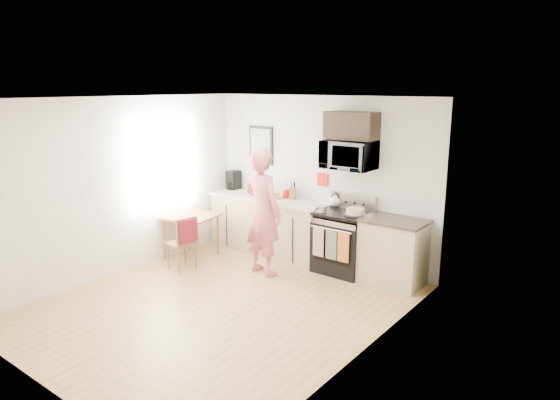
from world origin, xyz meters
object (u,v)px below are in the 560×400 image
Objects in this scene: dining_table at (191,220)px; range at (343,243)px; chair at (185,237)px; microwave at (349,155)px; person at (263,212)px; cake at (355,212)px.

range is at bearing 22.53° from dining_table.
chair is (-1.87, -1.44, 0.11)m from range.
dining_table is (-2.28, -1.05, -1.14)m from microwave.
range is 2.36m from chair.
range is 1.30m from person.
chair is at bearing -147.00° from cake.
person is at bearing -139.09° from range.
person reaches higher than chair.
dining_table is at bearing 15.23° from person.
chair is (-1.87, -1.54, -1.22)m from microwave.
cake is (2.51, 0.87, 0.35)m from dining_table.
person reaches higher than cake.
microwave reaches higher than range.
person is 5.99× the size of cake.
dining_table is 2.40× the size of cake.
person is at bearing 6.73° from dining_table.
dining_table is 0.89× the size of chair.
dining_table is at bearing 138.96° from chair.
range is 0.59m from cake.
microwave is at bearing 48.41° from chair.
microwave is 2.42× the size of cake.
microwave reaches higher than cake.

